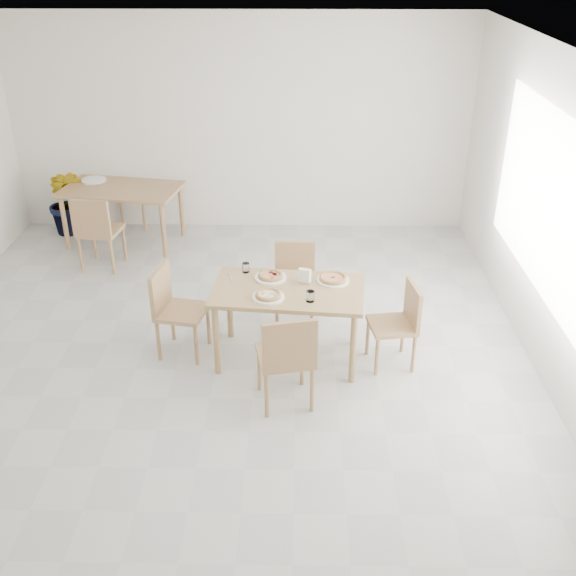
{
  "coord_description": "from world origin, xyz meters",
  "views": [
    {
      "loc": [
        0.77,
        -5.19,
        3.65
      ],
      "look_at": [
        0.68,
        0.22,
        0.76
      ],
      "focal_mm": 42.0,
      "sensor_mm": 36.0,
      "label": 1
    }
  ],
  "objects_px": {
    "main_table": "(288,298)",
    "pizza_mushroom": "(268,295)",
    "chair_south": "(287,355)",
    "plate_pepperoni": "(271,278)",
    "tumbler_a": "(246,268)",
    "potted_plant": "(67,202)",
    "chair_west": "(173,305)",
    "napkin_holder": "(305,276)",
    "plate_margherita": "(333,280)",
    "plate_empty": "(94,180)",
    "plate_mushroom": "(268,297)",
    "pizza_margherita": "(333,278)",
    "pizza_pepperoni": "(270,275)",
    "chair_east": "(400,319)",
    "chair_back_n": "(141,187)",
    "tumbler_b": "(310,296)",
    "chair_back_s": "(97,228)",
    "chair_north": "(295,277)",
    "second_table": "(122,194)"
  },
  "relations": [
    {
      "from": "napkin_holder",
      "to": "potted_plant",
      "type": "relative_size",
      "value": 0.15
    },
    {
      "from": "plate_pepperoni",
      "to": "pizza_pepperoni",
      "type": "xyz_separation_m",
      "value": [
        0.0,
        -0.0,
        0.02
      ]
    },
    {
      "from": "chair_east",
      "to": "chair_north",
      "type": "bearing_deg",
      "value": -138.56
    },
    {
      "from": "chair_back_s",
      "to": "chair_back_n",
      "type": "height_order",
      "value": "chair_back_s"
    },
    {
      "from": "main_table",
      "to": "chair_west",
      "type": "height_order",
      "value": "chair_west"
    },
    {
      "from": "plate_mushroom",
      "to": "napkin_holder",
      "type": "distance_m",
      "value": 0.45
    },
    {
      "from": "tumbler_b",
      "to": "plate_empty",
      "type": "bearing_deg",
      "value": 131.26
    },
    {
      "from": "main_table",
      "to": "pizza_margherita",
      "type": "height_order",
      "value": "pizza_margherita"
    },
    {
      "from": "plate_mushroom",
      "to": "tumbler_b",
      "type": "xyz_separation_m",
      "value": [
        0.37,
        -0.05,
        0.04
      ]
    },
    {
      "from": "tumbler_b",
      "to": "plate_mushroom",
      "type": "bearing_deg",
      "value": 171.73
    },
    {
      "from": "chair_back_s",
      "to": "tumbler_a",
      "type": "bearing_deg",
      "value": 148.91
    },
    {
      "from": "chair_east",
      "to": "plate_mushroom",
      "type": "xyz_separation_m",
      "value": [
        -1.21,
        -0.11,
        0.28
      ]
    },
    {
      "from": "chair_south",
      "to": "tumbler_b",
      "type": "relative_size",
      "value": 9.2
    },
    {
      "from": "pizza_margherita",
      "to": "pizza_mushroom",
      "type": "bearing_deg",
      "value": -150.28
    },
    {
      "from": "chair_east",
      "to": "tumbler_a",
      "type": "bearing_deg",
      "value": -114.15
    },
    {
      "from": "chair_west",
      "to": "pizza_margherita",
      "type": "xyz_separation_m",
      "value": [
        1.5,
        0.06,
        0.27
      ]
    },
    {
      "from": "main_table",
      "to": "plate_pepperoni",
      "type": "xyz_separation_m",
      "value": [
        -0.17,
        0.2,
        0.1
      ]
    },
    {
      "from": "tumbler_a",
      "to": "main_table",
      "type": "bearing_deg",
      "value": -39.48
    },
    {
      "from": "tumbler_b",
      "to": "potted_plant",
      "type": "xyz_separation_m",
      "value": [
        -3.18,
        3.16,
        -0.34
      ]
    },
    {
      "from": "plate_mushroom",
      "to": "plate_pepperoni",
      "type": "xyz_separation_m",
      "value": [
        0.01,
        0.38,
        0.0
      ]
    },
    {
      "from": "chair_back_n",
      "to": "potted_plant",
      "type": "relative_size",
      "value": 0.95
    },
    {
      "from": "main_table",
      "to": "plate_mushroom",
      "type": "xyz_separation_m",
      "value": [
        -0.17,
        -0.17,
        0.1
      ]
    },
    {
      "from": "chair_north",
      "to": "chair_west",
      "type": "distance_m",
      "value": 1.32
    },
    {
      "from": "chair_west",
      "to": "pizza_pepperoni",
      "type": "bearing_deg",
      "value": -72.92
    },
    {
      "from": "chair_south",
      "to": "plate_pepperoni",
      "type": "xyz_separation_m",
      "value": [
        -0.17,
        0.95,
        0.23
      ]
    },
    {
      "from": "plate_margherita",
      "to": "potted_plant",
      "type": "height_order",
      "value": "potted_plant"
    },
    {
      "from": "chair_back_n",
      "to": "plate_pepperoni",
      "type": "bearing_deg",
      "value": -37.08
    },
    {
      "from": "pizza_mushroom",
      "to": "chair_back_n",
      "type": "bearing_deg",
      "value": 118.12
    },
    {
      "from": "chair_back_s",
      "to": "plate_mushroom",
      "type": "bearing_deg",
      "value": 144.11
    },
    {
      "from": "tumbler_b",
      "to": "chair_back_n",
      "type": "height_order",
      "value": "chair_back_n"
    },
    {
      "from": "pizza_pepperoni",
      "to": "plate_empty",
      "type": "bearing_deg",
      "value": 131.39
    },
    {
      "from": "plate_pepperoni",
      "to": "potted_plant",
      "type": "distance_m",
      "value": 3.93
    },
    {
      "from": "chair_west",
      "to": "plate_pepperoni",
      "type": "distance_m",
      "value": 0.96
    },
    {
      "from": "chair_north",
      "to": "second_table",
      "type": "height_order",
      "value": "chair_north"
    },
    {
      "from": "pizza_margherita",
      "to": "plate_empty",
      "type": "height_order",
      "value": "pizza_margherita"
    },
    {
      "from": "napkin_holder",
      "to": "potted_plant",
      "type": "height_order",
      "value": "potted_plant"
    },
    {
      "from": "tumbler_a",
      "to": "potted_plant",
      "type": "bearing_deg",
      "value": 134.7
    },
    {
      "from": "chair_east",
      "to": "chair_back_n",
      "type": "distance_m",
      "value": 4.66
    },
    {
      "from": "pizza_mushroom",
      "to": "potted_plant",
      "type": "relative_size",
      "value": 0.28
    },
    {
      "from": "main_table",
      "to": "napkin_holder",
      "type": "bearing_deg",
      "value": 46.27
    },
    {
      "from": "main_table",
      "to": "tumbler_b",
      "type": "xyz_separation_m",
      "value": [
        0.2,
        -0.23,
        0.14
      ]
    },
    {
      "from": "plate_empty",
      "to": "plate_margherita",
      "type": "bearing_deg",
      "value": -42.84
    },
    {
      "from": "tumbler_a",
      "to": "potted_plant",
      "type": "xyz_separation_m",
      "value": [
        -2.57,
        2.6,
        -0.34
      ]
    },
    {
      "from": "plate_mushroom",
      "to": "chair_west",
      "type": "bearing_deg",
      "value": 163.17
    },
    {
      "from": "main_table",
      "to": "pizza_mushroom",
      "type": "xyz_separation_m",
      "value": [
        -0.17,
        -0.17,
        0.12
      ]
    },
    {
      "from": "plate_margherita",
      "to": "chair_south",
      "type": "bearing_deg",
      "value": -114.3
    },
    {
      "from": "plate_mushroom",
      "to": "pizza_margherita",
      "type": "xyz_separation_m",
      "value": [
        0.59,
        0.34,
        0.02
      ]
    },
    {
      "from": "plate_margherita",
      "to": "plate_empty",
      "type": "distance_m",
      "value": 4.09
    },
    {
      "from": "chair_back_s",
      "to": "pizza_margherita",
      "type": "bearing_deg",
      "value": 155.87
    },
    {
      "from": "chair_east",
      "to": "napkin_holder",
      "type": "relative_size",
      "value": 5.96
    }
  ]
}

